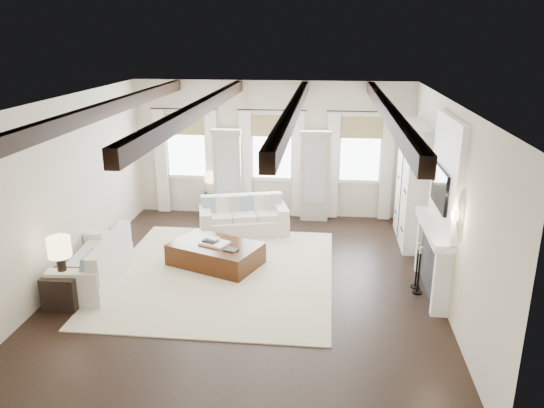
# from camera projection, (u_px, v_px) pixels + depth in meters

# --- Properties ---
(ground) EXTENTS (7.50, 7.50, 0.00)m
(ground) POSITION_uv_depth(u_px,v_px,m) (250.00, 282.00, 9.42)
(ground) COLOR black
(ground) RESTS_ON ground
(room_shell) EXTENTS (6.54, 7.54, 3.22)m
(room_shell) POSITION_uv_depth(u_px,v_px,m) (296.00, 168.00, 9.61)
(room_shell) COLOR beige
(room_shell) RESTS_ON ground
(area_rug) EXTENTS (4.03, 4.46, 0.02)m
(area_rug) POSITION_uv_depth(u_px,v_px,m) (222.00, 273.00, 9.76)
(area_rug) COLOR beige
(area_rug) RESTS_ON ground
(sofa_back) EXTENTS (2.06, 1.34, 0.81)m
(sofa_back) POSITION_uv_depth(u_px,v_px,m) (243.00, 218.00, 11.66)
(sofa_back) COLOR silver
(sofa_back) RESTS_ON ground
(sofa_left) EXTENTS (1.05, 2.03, 0.84)m
(sofa_left) POSITION_uv_depth(u_px,v_px,m) (96.00, 265.00, 9.32)
(sofa_left) COLOR silver
(sofa_left) RESTS_ON ground
(ottoman) EXTENTS (1.90, 1.56, 0.43)m
(ottoman) POSITION_uv_depth(u_px,v_px,m) (216.00, 254.00, 10.07)
(ottoman) COLOR black
(ottoman) RESTS_ON ground
(tray) EXTENTS (0.61, 0.54, 0.04)m
(tray) POSITION_uv_depth(u_px,v_px,m) (215.00, 243.00, 9.99)
(tray) COLOR white
(tray) RESTS_ON ottoman
(book_lower) EXTENTS (0.32, 0.28, 0.04)m
(book_lower) POSITION_uv_depth(u_px,v_px,m) (210.00, 241.00, 10.00)
(book_lower) COLOR #262628
(book_lower) RESTS_ON tray
(book_upper) EXTENTS (0.27, 0.24, 0.03)m
(book_upper) POSITION_uv_depth(u_px,v_px,m) (213.00, 239.00, 10.01)
(book_upper) COLOR beige
(book_upper) RESTS_ON book_lower
(book_loose) EXTENTS (0.29, 0.26, 0.03)m
(book_loose) POSITION_uv_depth(u_px,v_px,m) (231.00, 250.00, 9.69)
(book_loose) COLOR #262628
(book_loose) RESTS_ON ottoman
(side_table_front) EXTENTS (0.56, 0.56, 0.56)m
(side_table_front) POSITION_uv_depth(u_px,v_px,m) (65.00, 289.00, 8.56)
(side_table_front) COLOR black
(side_table_front) RESTS_ON ground
(lamp_front) EXTENTS (0.36, 0.36, 0.63)m
(lamp_front) POSITION_uv_depth(u_px,v_px,m) (59.00, 249.00, 8.34)
(lamp_front) COLOR black
(lamp_front) RESTS_ON side_table_front
(side_table_back) EXTENTS (0.35, 0.35, 0.53)m
(side_table_back) POSITION_uv_depth(u_px,v_px,m) (212.00, 203.00, 12.96)
(side_table_back) COLOR black
(side_table_back) RESTS_ON ground
(lamp_back) EXTENTS (0.32, 0.32, 0.55)m
(lamp_back) POSITION_uv_depth(u_px,v_px,m) (211.00, 178.00, 12.76)
(lamp_back) COLOR black
(lamp_back) RESTS_ON side_table_back
(candlestick_near) EXTENTS (0.17, 0.17, 0.85)m
(candlestick_near) POSITION_uv_depth(u_px,v_px,m) (419.00, 274.00, 8.93)
(candlestick_near) COLOR black
(candlestick_near) RESTS_ON ground
(candlestick_far) EXTENTS (0.17, 0.17, 0.83)m
(candlestick_far) POSITION_uv_depth(u_px,v_px,m) (417.00, 269.00, 9.14)
(candlestick_far) COLOR black
(candlestick_far) RESTS_ON ground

